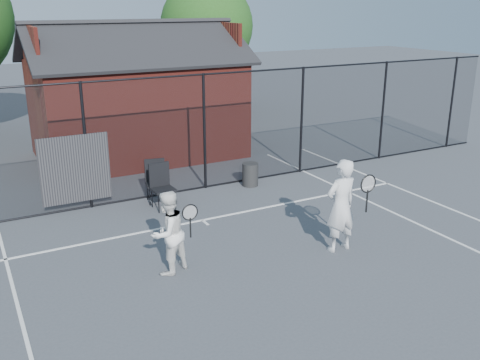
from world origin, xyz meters
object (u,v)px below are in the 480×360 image
chair_left (156,182)px  waste_bin (250,174)px  player_front (341,205)px  chair_right (163,188)px  clubhouse (137,105)px  player_back (168,233)px

chair_left → waste_bin: chair_left is taller
player_front → chair_right: size_ratio=1.77×
clubhouse → player_front: 8.76m
player_front → player_back: (-3.29, 0.71, -0.16)m
waste_bin → clubhouse: bearing=110.3°
player_back → chair_right: player_back is taller
chair_left → chair_right: chair_right is taller
player_front → chair_right: bearing=121.2°
chair_right → player_front: bearing=-61.1°
chair_left → waste_bin: (2.62, 0.00, -0.20)m
chair_left → chair_right: 0.50m
chair_right → waste_bin: (2.63, 0.50, -0.22)m
chair_right → waste_bin: bearing=8.4°
clubhouse → chair_left: clubhouse is taller
player_back → chair_right: size_ratio=1.46×
chair_left → clubhouse: bearing=89.1°
player_back → waste_bin: (3.65, 3.52, -0.46)m
clubhouse → player_back: (-2.02, -7.92, -0.83)m
player_back → chair_left: size_ratio=1.51×
player_front → chair_left: 4.82m
clubhouse → waste_bin: (1.63, -4.40, -1.30)m
waste_bin → player_front: bearing=-94.9°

